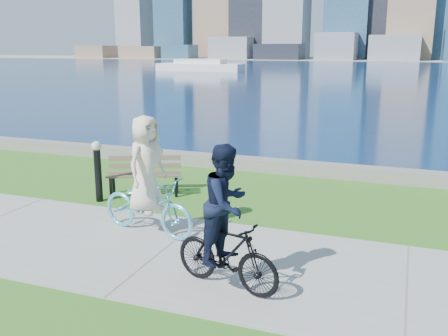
% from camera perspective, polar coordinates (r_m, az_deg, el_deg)
% --- Properties ---
extents(ground, '(320.00, 320.00, 0.00)m').
position_cam_1_polar(ground, '(8.82, -7.16, -9.53)').
color(ground, '#2B6119').
rests_on(ground, ground).
extents(concrete_path, '(80.00, 3.50, 0.02)m').
position_cam_1_polar(concrete_path, '(8.82, -7.16, -9.47)').
color(concrete_path, gray).
rests_on(concrete_path, ground).
extents(seawall, '(90.00, 0.50, 0.35)m').
position_cam_1_polar(seawall, '(14.27, 4.35, 0.37)').
color(seawall, slate).
rests_on(seawall, ground).
extents(bay_water, '(320.00, 131.00, 0.01)m').
position_cam_1_polar(bay_water, '(79.32, 18.00, 10.61)').
color(bay_water, '#0C254E').
rests_on(bay_water, ground).
extents(far_shore, '(320.00, 30.00, 0.12)m').
position_cam_1_polar(far_shore, '(137.25, 19.27, 11.60)').
color(far_shore, gray).
rests_on(far_shore, ground).
extents(ferry_near, '(12.39, 3.54, 1.68)m').
position_cam_1_polar(ferry_near, '(72.24, -2.74, 11.56)').
color(ferry_near, white).
rests_on(ferry_near, ground).
extents(park_bench, '(1.83, 1.24, 0.90)m').
position_cam_1_polar(park_bench, '(12.07, -9.08, -0.43)').
color(park_bench, black).
rests_on(park_bench, ground).
extents(bollard_lamp, '(0.23, 0.23, 1.41)m').
position_cam_1_polar(bollard_lamp, '(11.65, -14.24, 0.09)').
color(bollard_lamp, black).
rests_on(bollard_lamp, ground).
extents(cyclist_woman, '(1.12, 2.18, 2.25)m').
position_cam_1_polar(cyclist_woman, '(9.41, -8.77, -2.57)').
color(cyclist_woman, '#5DC2E2').
rests_on(cyclist_woman, ground).
extents(cyclist_man, '(0.91, 1.82, 2.15)m').
position_cam_1_polar(cyclist_man, '(7.17, 0.27, -7.05)').
color(cyclist_man, black).
rests_on(cyclist_man, ground).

